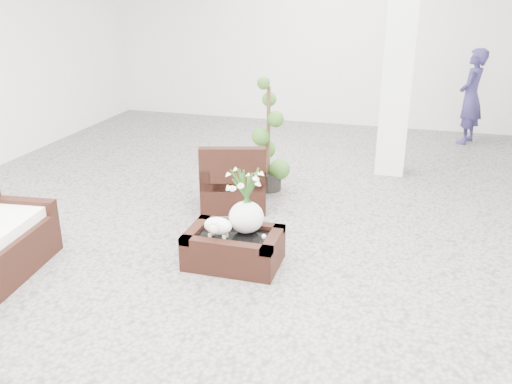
# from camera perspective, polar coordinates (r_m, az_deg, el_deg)

# --- Properties ---
(ground) EXTENTS (11.00, 11.00, 0.00)m
(ground) POSITION_cam_1_polar(r_m,az_deg,el_deg) (5.83, 0.27, -5.35)
(ground) COLOR gray
(ground) RESTS_ON ground
(column) EXTENTS (0.40, 0.40, 3.50)m
(column) POSITION_cam_1_polar(r_m,az_deg,el_deg) (7.88, 14.81, 14.22)
(column) COLOR white
(column) RESTS_ON ground
(coffee_table) EXTENTS (0.90, 0.60, 0.31)m
(coffee_table) POSITION_cam_1_polar(r_m,az_deg,el_deg) (5.36, -2.34, -5.99)
(coffee_table) COLOR #35170F
(coffee_table) RESTS_ON ground
(sheep_figurine) EXTENTS (0.28, 0.23, 0.21)m
(sheep_figurine) POSITION_cam_1_polar(r_m,az_deg,el_deg) (5.20, -3.98, -3.73)
(sheep_figurine) COLOR white
(sheep_figurine) RESTS_ON coffee_table
(planter_narcissus) EXTENTS (0.44, 0.44, 0.80)m
(planter_narcissus) POSITION_cam_1_polar(r_m,az_deg,el_deg) (5.20, -1.04, -0.17)
(planter_narcissus) COLOR white
(planter_narcissus) RESTS_ON coffee_table
(tealight) EXTENTS (0.04, 0.04, 0.03)m
(tealight) POSITION_cam_1_polar(r_m,az_deg,el_deg) (5.23, 0.84, -4.64)
(tealight) COLOR white
(tealight) RESTS_ON coffee_table
(armchair) EXTENTS (0.95, 0.93, 0.83)m
(armchair) POSITION_cam_1_polar(r_m,az_deg,el_deg) (6.68, -2.34, 1.97)
(armchair) COLOR #35170F
(armchair) RESTS_ON ground
(topiary) EXTENTS (0.39, 0.39, 1.47)m
(topiary) POSITION_cam_1_polar(r_m,az_deg,el_deg) (7.11, 1.30, 5.87)
(topiary) COLOR #2C511A
(topiary) RESTS_ON ground
(shopper) EXTENTS (0.56, 0.68, 1.60)m
(shopper) POSITION_cam_1_polar(r_m,az_deg,el_deg) (9.99, 21.52, 9.23)
(shopper) COLOR navy
(shopper) RESTS_ON ground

